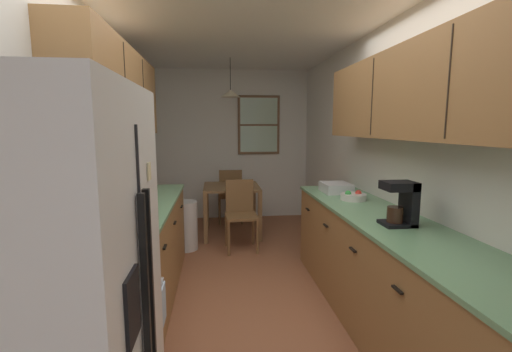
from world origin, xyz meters
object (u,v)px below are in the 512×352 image
dish_rack (336,188)px  table_serving_bowl (238,183)px  microwave_over_range (57,116)px  dining_chair_near (241,211)px  storage_canister (119,209)px  fruit_bowl (353,196)px  coffee_maker (402,203)px  dining_table (231,194)px  trash_bin (186,226)px  stove_range (95,326)px  refrigerator (37,334)px  dining_chair_far (230,193)px

dish_rack → table_serving_bowl: (-0.94, 1.59, -0.19)m
microwave_over_range → dining_chair_near: size_ratio=0.62×
dish_rack → storage_canister: bearing=-154.2°
storage_canister → table_serving_bowl: (1.03, 2.54, -0.24)m
dining_chair_near → fruit_bowl: size_ratio=3.74×
storage_canister → coffee_maker: bearing=-8.6°
dining_table → table_serving_bowl: size_ratio=5.05×
coffee_maker → storage_canister: bearing=171.4°
trash_bin → stove_range: bearing=-96.7°
refrigerator → table_serving_bowl: refrigerator is taller
dining_chair_near → storage_canister: storage_canister is taller
trash_bin → storage_canister: storage_canister is taller
storage_canister → dish_rack: storage_canister is taller
table_serving_bowl → refrigerator: bearing=-104.0°
stove_range → microwave_over_range: microwave_over_range is taller
dining_chair_far → dining_table: bearing=-90.9°
dining_chair_near → dining_chair_far: size_ratio=1.00×
stove_range → microwave_over_range: bearing=180.0°
dining_table → dining_chair_far: (0.01, 0.62, -0.11)m
dining_table → dish_rack: (1.04, -1.52, 0.34)m
stove_range → dining_chair_far: stove_range is taller
microwave_over_range → coffee_maker: size_ratio=1.79×
refrigerator → microwave_over_range: (-0.18, 0.71, 0.78)m
microwave_over_range → trash_bin: microwave_over_range is taller
dining_chair_near → coffee_maker: coffee_maker is taller
dining_table → dining_chair_near: (0.09, -0.62, -0.11)m
trash_bin → coffee_maker: coffee_maker is taller
microwave_over_range → coffee_maker: microwave_over_range is taller
storage_canister → table_serving_bowl: storage_canister is taller
refrigerator → dining_chair_near: refrigerator is taller
refrigerator → dining_table: 3.92m
dining_chair_near → table_serving_bowl: dining_chair_near is taller
dining_chair_far → coffee_maker: 3.60m
trash_bin → refrigerator: bearing=-94.1°
microwave_over_range → dish_rack: 2.71m
dining_chair_far → table_serving_bowl: 0.62m
stove_range → trash_bin: stove_range is taller
refrigerator → fruit_bowl: size_ratio=7.23×
microwave_over_range → dining_chair_far: microwave_over_range is taller
coffee_maker → dining_chair_far: bearing=107.5°
microwave_over_range → dish_rack: bearing=37.4°
trash_bin → table_serving_bowl: (0.73, 0.65, 0.44)m
dining_chair_near → refrigerator: bearing=-106.5°
trash_bin → table_serving_bowl: table_serving_bowl is taller
fruit_bowl → trash_bin: bearing=141.9°
storage_canister → dining_chair_near: bearing=61.3°
microwave_over_range → coffee_maker: (2.11, 0.33, -0.58)m
microwave_over_range → fruit_bowl: size_ratio=2.33×
refrigerator → coffee_maker: (1.94, 1.04, 0.19)m
stove_range → table_serving_bowl: size_ratio=6.74×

